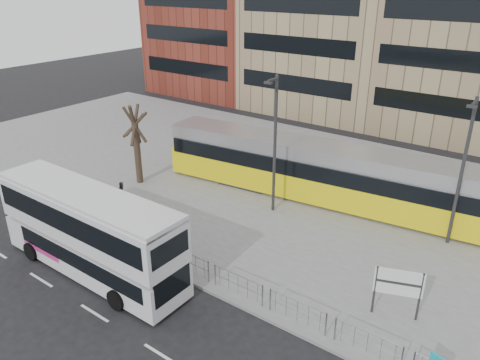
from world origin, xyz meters
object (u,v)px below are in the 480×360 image
Objects in this scene: double_decker_bus at (89,230)px; lamp_post_west at (275,140)px; pedestrian at (123,201)px; traffic_light_west at (123,202)px; bare_tree at (133,102)px; lamp_post_east at (462,168)px; tram at (397,188)px; station_sign at (398,285)px.

lamp_post_west is (3.62, 10.29, 2.31)m from double_decker_bus.
pedestrian is 2.71m from traffic_light_west.
double_decker_bus reaches higher than traffic_light_west.
bare_tree is (-6.01, 8.42, 3.49)m from double_decker_bus.
pedestrian is 0.21× the size of lamp_post_east.
double_decker_bus is at bearing -131.28° from tram.
lamp_post_east is at bearing 12.49° from bare_tree.
tram is 3.74× the size of lamp_post_west.
double_decker_bus is 18.39m from lamp_post_east.
bare_tree is (-19.16, -4.24, 1.32)m from lamp_post_east.
pedestrian is at bearing -140.74° from lamp_post_west.
double_decker_bus is 3.42m from traffic_light_west.
bare_tree reaches higher than station_sign.
pedestrian is 0.55× the size of traffic_light_west.
pedestrian is at bearing -54.20° from bare_tree.
lamp_post_east reaches higher than pedestrian.
station_sign is at bearing -9.50° from bare_tree.
bare_tree is at bearing -167.51° from lamp_post_east.
lamp_post_east reaches higher than station_sign.
lamp_post_east is at bearing -64.51° from pedestrian.
station_sign is 0.29× the size of bare_tree.
lamp_post_east is 1.02× the size of bare_tree.
tram reaches higher than traffic_light_west.
lamp_post_west is (-9.28, 5.03, 2.90)m from station_sign.
tram is 3.96× the size of bare_tree.
traffic_light_west is at bearing -48.46° from bare_tree.
tram is 18.06× the size of pedestrian.
bare_tree is at bearing 106.79° from traffic_light_west.
station_sign reaches higher than pedestrian.
double_decker_bus is at bearing -54.50° from bare_tree.
tram is 3.88× the size of lamp_post_east.
lamp_post_west is at bearing 10.99° from bare_tree.
bare_tree reaches higher than traffic_light_west.
tram is 4.43m from lamp_post_east.
bare_tree reaches higher than double_decker_bus.
double_decker_bus is 6.27× the size of pedestrian.
tram is at bearing 54.99° from double_decker_bus.
double_decker_bus is 5.84m from pedestrian.
lamp_post_east is (0.25, 7.41, 2.75)m from station_sign.
lamp_post_west is at bearing -166.02° from lamp_post_east.
double_decker_bus is at bearing -145.26° from pedestrian.
tram is 9.88× the size of traffic_light_west.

